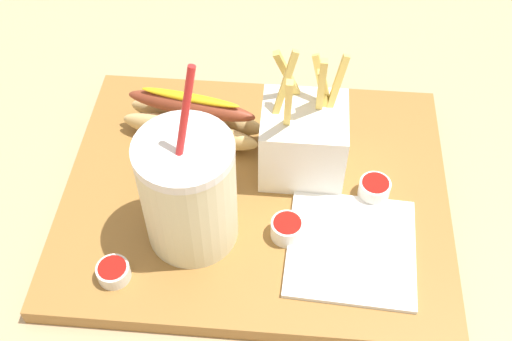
% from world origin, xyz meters
% --- Properties ---
extents(ground_plane, '(2.40, 2.40, 0.02)m').
position_xyz_m(ground_plane, '(0.00, 0.00, -0.01)').
color(ground_plane, tan).
extents(food_tray, '(0.43, 0.35, 0.02)m').
position_xyz_m(food_tray, '(0.00, 0.00, 0.01)').
color(food_tray, olive).
rests_on(food_tray, ground_plane).
extents(soda_cup, '(0.10, 0.10, 0.22)m').
position_xyz_m(soda_cup, '(-0.06, -0.06, 0.09)').
color(soda_cup, beige).
rests_on(soda_cup, food_tray).
extents(fries_basket, '(0.09, 0.09, 0.16)m').
position_xyz_m(fries_basket, '(0.05, 0.04, 0.06)').
color(fries_basket, white).
rests_on(fries_basket, food_tray).
extents(hot_dog_1, '(0.17, 0.08, 0.07)m').
position_xyz_m(hot_dog_1, '(-0.08, 0.07, 0.05)').
color(hot_dog_1, '#DBB775').
rests_on(hot_dog_1, food_tray).
extents(ketchup_cup_1, '(0.03, 0.03, 0.02)m').
position_xyz_m(ketchup_cup_1, '(0.04, -0.06, 0.03)').
color(ketchup_cup_1, white).
rests_on(ketchup_cup_1, food_tray).
extents(ketchup_cup_2, '(0.03, 0.03, 0.02)m').
position_xyz_m(ketchup_cup_2, '(0.13, 0.00, 0.03)').
color(ketchup_cup_2, white).
rests_on(ketchup_cup_2, food_tray).
extents(ketchup_cup_3, '(0.03, 0.03, 0.02)m').
position_xyz_m(ketchup_cup_3, '(-0.13, -0.13, 0.03)').
color(ketchup_cup_3, white).
rests_on(ketchup_cup_3, food_tray).
extents(napkin_stack, '(0.14, 0.14, 0.01)m').
position_xyz_m(napkin_stack, '(0.11, -0.07, 0.02)').
color(napkin_stack, white).
rests_on(napkin_stack, food_tray).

